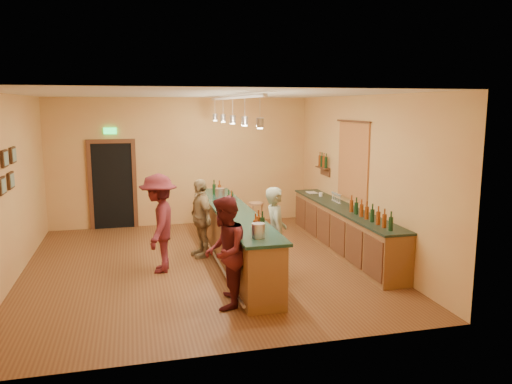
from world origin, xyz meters
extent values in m
plane|color=brown|center=(0.00, 0.00, 0.00)|extent=(7.00, 7.00, 0.00)
cube|color=silver|center=(0.00, 0.00, 3.20)|extent=(6.50, 7.00, 0.02)
cube|color=#CA834B|center=(0.00, 3.50, 1.60)|extent=(6.50, 0.02, 3.20)
cube|color=#CA834B|center=(0.00, -3.50, 1.60)|extent=(6.50, 0.02, 3.20)
cube|color=#CA834B|center=(-3.25, 0.00, 1.60)|extent=(0.02, 7.00, 3.20)
cube|color=#CA834B|center=(3.25, 0.00, 1.60)|extent=(0.02, 7.00, 3.20)
cube|color=black|center=(-1.70, 3.48, 1.05)|extent=(0.95, 0.06, 2.10)
cube|color=#542B19|center=(-2.22, 3.46, 1.05)|extent=(0.10, 0.08, 2.10)
cube|color=#542B19|center=(-1.18, 3.46, 1.05)|extent=(0.10, 0.08, 2.10)
cube|color=#542B19|center=(-1.70, 3.46, 2.15)|extent=(1.15, 0.08, 0.10)
cube|color=#19E54C|center=(-1.70, 3.45, 2.40)|extent=(0.30, 0.04, 0.15)
cube|color=maroon|center=(3.23, 0.40, 1.85)|extent=(0.03, 1.40, 1.60)
cube|color=#542B19|center=(3.16, 1.90, 1.55)|extent=(0.16, 0.55, 0.03)
cube|color=#542B19|center=(3.23, 1.90, 1.45)|extent=(0.03, 0.55, 0.18)
cube|color=brown|center=(2.97, 0.20, 0.45)|extent=(0.55, 4.50, 0.90)
cube|color=black|center=(2.97, 0.20, 0.92)|extent=(0.60, 4.55, 0.04)
cylinder|color=silver|center=(2.97, 1.50, 0.99)|extent=(0.09, 0.09, 0.09)
cube|color=silver|center=(2.94, 2.00, 0.95)|extent=(0.22, 0.30, 0.01)
cube|color=brown|center=(0.62, 0.00, 0.50)|extent=(0.60, 5.00, 1.00)
cube|color=#143027|center=(0.62, 0.00, 1.02)|extent=(0.70, 5.10, 0.05)
cylinder|color=silver|center=(0.26, 0.00, 0.15)|extent=(0.05, 5.00, 0.05)
cylinder|color=silver|center=(0.57, -2.10, 1.16)|extent=(0.20, 0.20, 0.22)
cylinder|color=silver|center=(0.57, 1.20, 1.16)|extent=(0.20, 0.20, 0.22)
cube|color=silver|center=(0.62, 0.00, 3.14)|extent=(0.06, 4.60, 0.05)
cylinder|color=silver|center=(0.62, -2.00, 2.95)|extent=(0.01, 0.01, 0.35)
cylinder|color=#A5A5AD|center=(0.62, -2.00, 2.75)|extent=(0.11, 0.11, 0.14)
cylinder|color=#FFEABF|center=(0.62, -2.00, 2.67)|extent=(0.08, 0.08, 0.02)
cylinder|color=silver|center=(0.62, -1.00, 2.95)|extent=(0.01, 0.01, 0.35)
cylinder|color=#A5A5AD|center=(0.62, -1.00, 2.75)|extent=(0.11, 0.11, 0.14)
cylinder|color=#FFEABF|center=(0.62, -1.00, 2.67)|extent=(0.08, 0.08, 0.02)
cylinder|color=silver|center=(0.62, 0.00, 2.95)|extent=(0.01, 0.01, 0.35)
cylinder|color=#A5A5AD|center=(0.62, 0.00, 2.75)|extent=(0.11, 0.11, 0.14)
cylinder|color=#FFEABF|center=(0.62, 0.00, 2.67)|extent=(0.08, 0.08, 0.02)
cylinder|color=silver|center=(0.62, 1.00, 2.95)|extent=(0.01, 0.01, 0.35)
cylinder|color=#A5A5AD|center=(0.62, 1.00, 2.75)|extent=(0.11, 0.11, 0.14)
cylinder|color=#FFEABF|center=(0.62, 1.00, 2.67)|extent=(0.08, 0.08, 0.02)
cylinder|color=silver|center=(0.62, 2.00, 2.95)|extent=(0.01, 0.01, 0.35)
cylinder|color=#A5A5AD|center=(0.62, 2.00, 2.75)|extent=(0.11, 0.11, 0.14)
cylinder|color=#FFEABF|center=(0.62, 2.00, 2.67)|extent=(0.08, 0.08, 0.02)
imported|color=gray|center=(1.17, -0.98, 0.81)|extent=(0.48, 0.65, 1.62)
imported|color=#59191E|center=(0.07, -2.04, 0.84)|extent=(0.87, 0.98, 1.69)
imported|color=#997A51|center=(0.07, 0.58, 0.79)|extent=(0.58, 0.99, 1.58)
imported|color=#59191E|center=(-0.79, -0.14, 0.90)|extent=(0.87, 1.26, 1.80)
cylinder|color=#996545|center=(1.61, 2.20, 0.70)|extent=(0.35, 0.35, 0.04)
cylinder|color=#996545|center=(1.75, 2.20, 0.34)|extent=(0.04, 0.04, 0.68)
cylinder|color=#996545|center=(1.54, 2.32, 0.34)|extent=(0.04, 0.04, 0.68)
cylinder|color=#996545|center=(1.54, 2.08, 0.34)|extent=(0.04, 0.04, 0.68)
camera|label=1|loc=(-1.21, -9.09, 2.99)|focal=35.00mm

